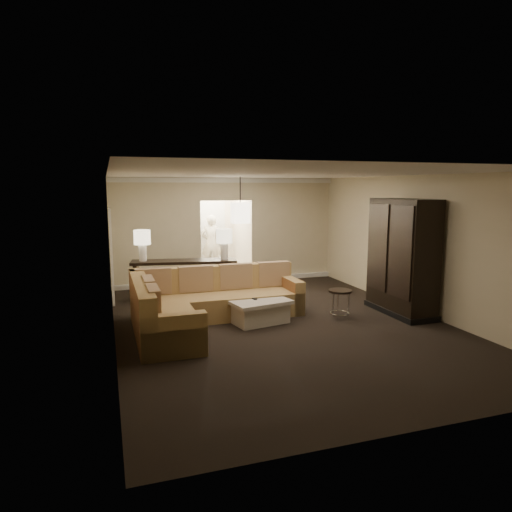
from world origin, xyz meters
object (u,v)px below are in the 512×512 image
object	(u,v)px
coffee_table	(255,309)
drink_table	(340,298)
sectional_sofa	(202,303)
person	(211,241)
console_table	(185,276)
armoire	(402,259)

from	to	relation	value
coffee_table	drink_table	xyz separation A→B (m)	(1.63, -0.40, 0.18)
sectional_sofa	drink_table	world-z (taller)	sectional_sofa
sectional_sofa	coffee_table	world-z (taller)	sectional_sofa
sectional_sofa	drink_table	bearing A→B (deg)	-10.58
sectional_sofa	person	size ratio (longest dim) A/B	1.73
coffee_table	person	size ratio (longest dim) A/B	0.68
sectional_sofa	console_table	size ratio (longest dim) A/B	1.37
console_table	armoire	xyz separation A→B (m)	(3.99, -2.52, 0.57)
coffee_table	console_table	distance (m)	2.33
armoire	person	distance (m)	6.24
sectional_sofa	person	distance (m)	5.32
console_table	person	xyz separation A→B (m)	(1.34, 3.12, 0.42)
armoire	drink_table	distance (m)	1.53
coffee_table	armoire	xyz separation A→B (m)	(2.98, -0.45, 0.89)
sectional_sofa	console_table	xyz separation A→B (m)	(0.00, 1.99, 0.15)
coffee_table	drink_table	bearing A→B (deg)	-13.79
armoire	drink_table	world-z (taller)	armoire
sectional_sofa	armoire	xyz separation A→B (m)	(3.99, -0.53, 0.72)
drink_table	sectional_sofa	bearing A→B (deg)	169.63
armoire	drink_table	xyz separation A→B (m)	(-1.35, 0.05, -0.71)
armoire	drink_table	size ratio (longest dim) A/B	4.08
armoire	sectional_sofa	bearing A→B (deg)	172.37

